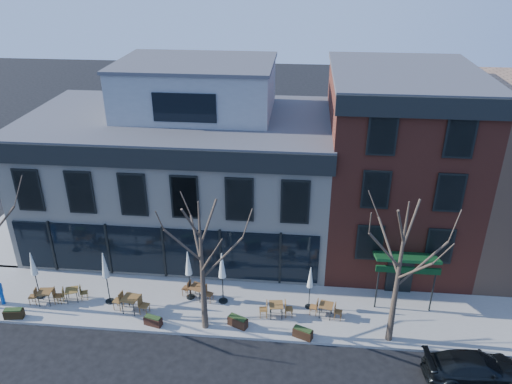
# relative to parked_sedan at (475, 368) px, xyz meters

# --- Properties ---
(ground) EXTENTS (120.00, 120.00, 0.00)m
(ground) POSITION_rel_parked_sedan_xyz_m (-15.39, 5.95, -0.65)
(ground) COLOR black
(ground) RESTS_ON ground
(sidewalk_front) EXTENTS (33.50, 4.70, 0.15)m
(sidewalk_front) POSITION_rel_parked_sedan_xyz_m (-12.14, 3.80, -0.57)
(sidewalk_front) COLOR gray
(sidewalk_front) RESTS_ON ground
(sidewalk_side) EXTENTS (4.50, 12.00, 0.15)m
(sidewalk_side) POSITION_rel_parked_sedan_xyz_m (-26.64, 11.95, -0.57)
(sidewalk_side) COLOR gray
(sidewalk_side) RESTS_ON ground
(corner_building) EXTENTS (18.39, 10.39, 11.10)m
(corner_building) POSITION_rel_parked_sedan_xyz_m (-15.32, 11.02, 4.08)
(corner_building) COLOR beige
(corner_building) RESTS_ON ground
(red_brick_building) EXTENTS (8.20, 11.78, 11.18)m
(red_brick_building) POSITION_rel_parked_sedan_xyz_m (-2.39, 10.93, 4.99)
(red_brick_building) COLOR maroon
(red_brick_building) RESTS_ON ground
(tree_mid) EXTENTS (3.50, 3.55, 7.04)m
(tree_mid) POSITION_rel_parked_sedan_xyz_m (-12.38, 2.04, 3.15)
(tree_mid) COLOR #382B21
(tree_mid) RESTS_ON sidewalk_front
(tree_right) EXTENTS (3.72, 3.77, 7.48)m
(tree_right) POSITION_rel_parked_sedan_xyz_m (-3.38, 2.04, 3.38)
(tree_right) COLOR #382B21
(tree_right) RESTS_ON sidewalk_front
(parked_sedan) EXTENTS (4.58, 2.17, 1.29)m
(parked_sedan) POSITION_rel_parked_sedan_xyz_m (0.00, 0.00, 0.00)
(parked_sedan) COLOR black
(parked_sedan) RESTS_ON ground
(call_box) EXTENTS (0.28, 0.27, 1.36)m
(call_box) POSITION_rel_parked_sedan_xyz_m (-23.43, 2.77, 0.22)
(call_box) COLOR #0C419D
(call_box) RESTS_ON sidewalk_front
(cafe_set_0) EXTENTS (1.80, 0.80, 0.93)m
(cafe_set_0) POSITION_rel_parked_sedan_xyz_m (-21.16, 3.02, -0.02)
(cafe_set_0) COLOR brown
(cafe_set_0) RESTS_ON sidewalk_front
(cafe_set_1) EXTENTS (1.66, 0.90, 0.85)m
(cafe_set_1) POSITION_rel_parked_sedan_xyz_m (-19.84, 3.37, -0.06)
(cafe_set_1) COLOR brown
(cafe_set_1) RESTS_ON sidewalk_front
(cafe_set_2) EXTENTS (2.05, 0.93, 1.06)m
(cafe_set_2) POSITION_rel_parked_sedan_xyz_m (-16.43, 2.83, 0.05)
(cafe_set_2) COLOR brown
(cafe_set_2) RESTS_ON sidewalk_front
(cafe_set_3) EXTENTS (1.86, 0.97, 0.95)m
(cafe_set_3) POSITION_rel_parked_sedan_xyz_m (-13.22, 4.20, -0.00)
(cafe_set_3) COLOR brown
(cafe_set_3) RESTS_ON sidewalk_front
(cafe_set_4) EXTENTS (1.79, 0.79, 0.92)m
(cafe_set_4) POSITION_rel_parked_sedan_xyz_m (-8.93, 3.17, -0.02)
(cafe_set_4) COLOR brown
(cafe_set_4) RESTS_ON sidewalk_front
(cafe_set_5) EXTENTS (1.74, 0.81, 0.89)m
(cafe_set_5) POSITION_rel_parked_sedan_xyz_m (-6.39, 3.41, -0.04)
(cafe_set_5) COLOR brown
(cafe_set_5) RESTS_ON sidewalk_front
(umbrella_0) EXTENTS (0.45, 0.45, 2.82)m
(umbrella_0) POSITION_rel_parked_sedan_xyz_m (-21.78, 3.50, 1.49)
(umbrella_0) COLOR black
(umbrella_0) RESTS_ON sidewalk_front
(umbrella_1) EXTENTS (0.49, 0.49, 3.09)m
(umbrella_1) POSITION_rel_parked_sedan_xyz_m (-17.83, 3.45, 1.68)
(umbrella_1) COLOR black
(umbrella_1) RESTS_ON sidewalk_front
(umbrella_2) EXTENTS (0.47, 0.47, 2.92)m
(umbrella_2) POSITION_rel_parked_sedan_xyz_m (-13.63, 4.24, 1.57)
(umbrella_2) COLOR black
(umbrella_2) RESTS_ON sidewalk_front
(umbrella_3) EXTENTS (0.49, 0.49, 3.05)m
(umbrella_3) POSITION_rel_parked_sedan_xyz_m (-11.81, 4.07, 1.66)
(umbrella_3) COLOR black
(umbrella_3) RESTS_ON sidewalk_front
(umbrella_4) EXTENTS (0.40, 0.40, 2.51)m
(umbrella_4) POSITION_rel_parked_sedan_xyz_m (-7.25, 4.06, 1.28)
(umbrella_4) COLOR black
(umbrella_4) RESTS_ON sidewalk_front
(planter_0) EXTENTS (1.00, 0.51, 0.54)m
(planter_0) POSITION_rel_parked_sedan_xyz_m (-22.25, 1.75, -0.23)
(planter_0) COLOR black
(planter_0) RESTS_ON sidewalk_front
(planter_1) EXTENTS (0.96, 0.58, 0.51)m
(planter_1) POSITION_rel_parked_sedan_xyz_m (-15.02, 1.91, -0.24)
(planter_1) COLOR black
(planter_1) RESTS_ON sidewalk_front
(planter_2) EXTENTS (1.07, 0.78, 0.56)m
(planter_2) POSITION_rel_parked_sedan_xyz_m (-10.78, 2.25, -0.22)
(planter_2) COLOR #321C10
(planter_2) RESTS_ON sidewalk_front
(planter_3) EXTENTS (1.03, 0.72, 0.54)m
(planter_3) POSITION_rel_parked_sedan_xyz_m (-7.54, 1.75, -0.23)
(planter_3) COLOR black
(planter_3) RESTS_ON sidewalk_front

